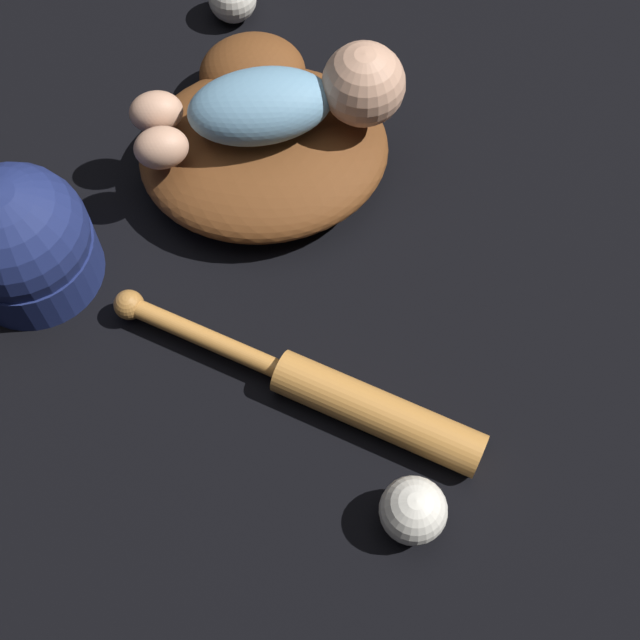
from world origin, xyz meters
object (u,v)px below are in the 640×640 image
baseball_glove (262,137)px  baseball (413,510)px  baby_figure (287,101)px  baseball_cap (20,241)px  baseball_bat (337,395)px

baseball_glove → baseball: (0.01, -0.52, -0.01)m
baseball → baby_figure: bearing=87.5°
baby_figure → baseball_cap: 0.36m
baseball_glove → baseball_cap: baseball_cap is taller
baseball_glove → baseball: bearing=-89.2°
baby_figure → baseball_glove: bearing=137.1°
baseball_glove → baseball: 0.52m
baseball_glove → baseball_cap: 0.33m
baby_figure → baseball_cap: baby_figure is taller
baseball_glove → baseball_cap: bearing=-166.6°
baseball → baseball_bat: bearing=101.2°
baseball_cap → baby_figure: bearing=8.2°
baseball_bat → baseball_cap: baseball_cap is taller
baseball → baseball_cap: baseball_cap is taller
baseball_glove → baseball_bat: 0.37m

